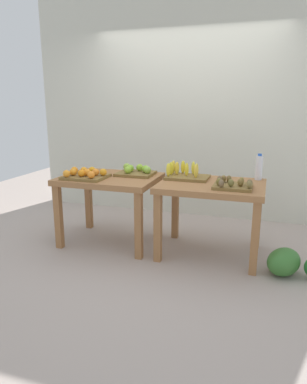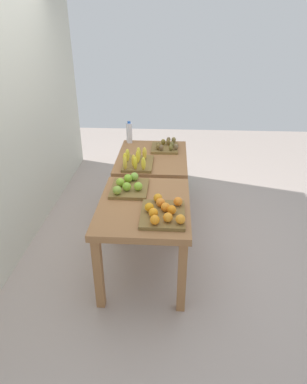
{
  "view_description": "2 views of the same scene",
  "coord_description": "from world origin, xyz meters",
  "px_view_note": "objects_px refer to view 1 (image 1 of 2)",
  "views": [
    {
      "loc": [
        1.08,
        -3.49,
        1.54
      ],
      "look_at": [
        -0.07,
        0.04,
        0.61
      ],
      "focal_mm": 33.29,
      "sensor_mm": 36.0,
      "label": 1
    },
    {
      "loc": [
        -3.14,
        -0.24,
        2.24
      ],
      "look_at": [
        -0.0,
        -0.05,
        0.58
      ],
      "focal_mm": 31.95,
      "sensor_mm": 36.0,
      "label": 2
    }
  ],
  "objects_px": {
    "apple_bin": "(136,171)",
    "water_bottle": "(259,168)",
    "watermelon_pile": "(299,264)",
    "display_table_right": "(211,194)",
    "kiwi_bin": "(233,185)",
    "display_table_left": "(110,186)",
    "banana_crate": "(186,174)",
    "orange_bin": "(85,175)"
  },
  "relations": [
    {
      "from": "apple_bin",
      "to": "water_bottle",
      "type": "bearing_deg",
      "value": 6.67
    },
    {
      "from": "watermelon_pile",
      "to": "apple_bin",
      "type": "bearing_deg",
      "value": 165.87
    },
    {
      "from": "display_table_right",
      "to": "apple_bin",
      "type": "bearing_deg",
      "value": 169.39
    },
    {
      "from": "apple_bin",
      "to": "watermelon_pile",
      "type": "height_order",
      "value": "apple_bin"
    },
    {
      "from": "display_table_right",
      "to": "kiwi_bin",
      "type": "distance_m",
      "value": 0.3
    },
    {
      "from": "display_table_left",
      "to": "kiwi_bin",
      "type": "relative_size",
      "value": 2.81
    },
    {
      "from": "apple_bin",
      "to": "watermelon_pile",
      "type": "distance_m",
      "value": 1.91
    },
    {
      "from": "banana_crate",
      "to": "watermelon_pile",
      "type": "bearing_deg",
      "value": -19.92
    },
    {
      "from": "orange_bin",
      "to": "display_table_right",
      "type": "bearing_deg",
      "value": 7.56
    },
    {
      "from": "display_table_left",
      "to": "water_bottle",
      "type": "distance_m",
      "value": 1.61
    },
    {
      "from": "display_table_right",
      "to": "orange_bin",
      "type": "xyz_separation_m",
      "value": [
        -1.32,
        -0.18,
        0.15
      ]
    },
    {
      "from": "orange_bin",
      "to": "apple_bin",
      "type": "relative_size",
      "value": 1.13
    },
    {
      "from": "orange_bin",
      "to": "apple_bin",
      "type": "height_order",
      "value": "apple_bin"
    },
    {
      "from": "kiwi_bin",
      "to": "water_bottle",
      "type": "height_order",
      "value": "water_bottle"
    },
    {
      "from": "water_bottle",
      "to": "kiwi_bin",
      "type": "bearing_deg",
      "value": -114.89
    },
    {
      "from": "orange_bin",
      "to": "display_table_left",
      "type": "bearing_deg",
      "value": 40.94
    },
    {
      "from": "display_table_left",
      "to": "kiwi_bin",
      "type": "xyz_separation_m",
      "value": [
        1.34,
        -0.15,
        0.15
      ]
    },
    {
      "from": "display_table_left",
      "to": "kiwi_bin",
      "type": "bearing_deg",
      "value": -6.35
    },
    {
      "from": "display_table_left",
      "to": "apple_bin",
      "type": "height_order",
      "value": "apple_bin"
    },
    {
      "from": "apple_bin",
      "to": "display_table_left",
      "type": "bearing_deg",
      "value": -146.14
    },
    {
      "from": "display_table_left",
      "to": "apple_bin",
      "type": "relative_size",
      "value": 2.6
    },
    {
      "from": "water_bottle",
      "to": "watermelon_pile",
      "type": "distance_m",
      "value": 1.05
    },
    {
      "from": "banana_crate",
      "to": "water_bottle",
      "type": "xyz_separation_m",
      "value": [
        0.74,
        0.17,
        0.08
      ]
    },
    {
      "from": "orange_bin",
      "to": "kiwi_bin",
      "type": "relative_size",
      "value": 1.22
    },
    {
      "from": "display_table_right",
      "to": "orange_bin",
      "type": "distance_m",
      "value": 1.34
    },
    {
      "from": "kiwi_bin",
      "to": "watermelon_pile",
      "type": "bearing_deg",
      "value": -10.92
    },
    {
      "from": "water_bottle",
      "to": "watermelon_pile",
      "type": "height_order",
      "value": "water_bottle"
    },
    {
      "from": "banana_crate",
      "to": "orange_bin",
      "type": "bearing_deg",
      "value": -162.39
    },
    {
      "from": "banana_crate",
      "to": "kiwi_bin",
      "type": "xyz_separation_m",
      "value": [
        0.52,
        -0.3,
        -0.01
      ]
    },
    {
      "from": "display_table_right",
      "to": "watermelon_pile",
      "type": "relative_size",
      "value": 1.48
    },
    {
      "from": "water_bottle",
      "to": "watermelon_pile",
      "type": "xyz_separation_m",
      "value": [
        0.42,
        -0.59,
        -0.76
      ]
    },
    {
      "from": "display_table_left",
      "to": "orange_bin",
      "type": "distance_m",
      "value": 0.31
    },
    {
      "from": "display_table_right",
      "to": "watermelon_pile",
      "type": "height_order",
      "value": "display_table_right"
    },
    {
      "from": "display_table_left",
      "to": "water_bottle",
      "type": "height_order",
      "value": "water_bottle"
    },
    {
      "from": "orange_bin",
      "to": "watermelon_pile",
      "type": "relative_size",
      "value": 0.64
    },
    {
      "from": "apple_bin",
      "to": "watermelon_pile",
      "type": "bearing_deg",
      "value": -14.13
    },
    {
      "from": "apple_bin",
      "to": "watermelon_pile",
      "type": "xyz_separation_m",
      "value": [
        1.73,
        -0.44,
        -0.67
      ]
    },
    {
      "from": "orange_bin",
      "to": "banana_crate",
      "type": "distance_m",
      "value": 1.07
    },
    {
      "from": "orange_bin",
      "to": "banana_crate",
      "type": "height_order",
      "value": "banana_crate"
    },
    {
      "from": "apple_bin",
      "to": "banana_crate",
      "type": "relative_size",
      "value": 0.9
    },
    {
      "from": "banana_crate",
      "to": "kiwi_bin",
      "type": "distance_m",
      "value": 0.6
    },
    {
      "from": "apple_bin",
      "to": "kiwi_bin",
      "type": "relative_size",
      "value": 1.08
    }
  ]
}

